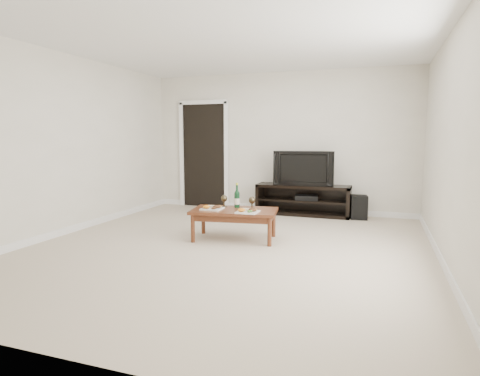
% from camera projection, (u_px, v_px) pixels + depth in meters
% --- Properties ---
extents(floor, '(5.50, 5.50, 0.00)m').
position_uv_depth(floor, '(227.00, 248.00, 5.12)').
color(floor, beige).
rests_on(floor, ground).
extents(back_wall, '(5.00, 0.04, 2.60)m').
position_uv_depth(back_wall, '(280.00, 143.00, 7.55)').
color(back_wall, silver).
rests_on(back_wall, ground).
extents(ceiling, '(5.00, 5.50, 0.04)m').
position_uv_depth(ceiling, '(226.00, 35.00, 4.79)').
color(ceiling, white).
rests_on(ceiling, back_wall).
extents(doorway, '(0.90, 0.02, 2.05)m').
position_uv_depth(doorway, '(204.00, 156.00, 8.06)').
color(doorway, black).
rests_on(doorway, ground).
extents(media_console, '(1.68, 0.45, 0.55)m').
position_uv_depth(media_console, '(303.00, 200.00, 7.26)').
color(media_console, black).
rests_on(media_console, ground).
extents(television, '(1.07, 0.28, 0.61)m').
position_uv_depth(television, '(304.00, 168.00, 7.18)').
color(television, black).
rests_on(television, media_console).
extents(av_receiver, '(0.44, 0.36, 0.08)m').
position_uv_depth(av_receiver, '(306.00, 197.00, 7.22)').
color(av_receiver, black).
rests_on(av_receiver, media_console).
extents(subwoofer, '(0.31, 0.31, 0.41)m').
position_uv_depth(subwoofer, '(359.00, 207.00, 6.91)').
color(subwoofer, black).
rests_on(subwoofer, ground).
extents(coffee_table, '(1.24, 0.79, 0.42)m').
position_uv_depth(coffee_table, '(234.00, 224.00, 5.53)').
color(coffee_table, '#5D2F19').
rests_on(coffee_table, ground).
extents(plate_left, '(0.27, 0.27, 0.07)m').
position_uv_depth(plate_left, '(212.00, 207.00, 5.52)').
color(plate_left, white).
rests_on(plate_left, coffee_table).
extents(plate_right, '(0.27, 0.27, 0.07)m').
position_uv_depth(plate_right, '(248.00, 210.00, 5.28)').
color(plate_right, white).
rests_on(plate_right, coffee_table).
extents(wine_bottle, '(0.07, 0.07, 0.35)m').
position_uv_depth(wine_bottle, '(237.00, 195.00, 5.65)').
color(wine_bottle, '#0E331A').
rests_on(wine_bottle, coffee_table).
extents(goblet_left, '(0.09, 0.09, 0.17)m').
position_uv_depth(goblet_left, '(224.00, 201.00, 5.71)').
color(goblet_left, '#3E3422').
rests_on(goblet_left, coffee_table).
extents(goblet_right, '(0.09, 0.09, 0.17)m').
position_uv_depth(goblet_right, '(252.00, 203.00, 5.55)').
color(goblet_right, '#3E3422').
rests_on(goblet_right, coffee_table).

